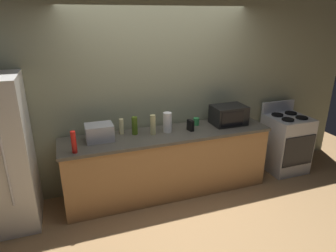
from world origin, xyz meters
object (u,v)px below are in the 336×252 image
(bottle_hot_sauce, at_px, (74,142))
(bottle_vinegar, at_px, (153,125))
(microwave, at_px, (229,115))
(cordless_phone, at_px, (190,125))
(paper_towel_roll, at_px, (167,122))
(bottle_hand_soap, at_px, (121,126))
(toaster_oven, at_px, (99,132))
(bottle_olive_oil, at_px, (135,126))
(stove_range, at_px, (285,143))
(mug_green, at_px, (196,121))

(bottle_hot_sauce, bearing_deg, bottle_vinegar, 13.38)
(microwave, xyz_separation_m, cordless_phone, (-0.62, -0.06, -0.06))
(paper_towel_roll, distance_m, bottle_hand_soap, 0.61)
(bottle_vinegar, relative_size, bottle_hot_sauce, 1.01)
(paper_towel_roll, bearing_deg, bottle_vinegar, -172.97)
(microwave, relative_size, cordless_phone, 3.20)
(toaster_oven, relative_size, bottle_olive_oil, 1.42)
(stove_range, bearing_deg, paper_towel_roll, 178.55)
(stove_range, bearing_deg, bottle_olive_oil, 177.42)
(toaster_oven, xyz_separation_m, bottle_hand_soap, (0.30, 0.12, -0.00))
(cordless_phone, distance_m, bottle_vinegar, 0.53)
(cordless_phone, distance_m, bottle_hand_soap, 0.93)
(toaster_oven, bearing_deg, microwave, -0.38)
(microwave, distance_m, bottle_hand_soap, 1.54)
(microwave, relative_size, paper_towel_roll, 1.78)
(toaster_oven, relative_size, bottle_vinegar, 1.27)
(stove_range, distance_m, paper_towel_roll, 2.07)
(bottle_olive_oil, relative_size, bottle_hot_sauce, 0.90)
(toaster_oven, relative_size, paper_towel_roll, 1.26)
(bottle_vinegar, height_order, mug_green, bottle_vinegar)
(stove_range, distance_m, bottle_hand_soap, 2.65)
(toaster_oven, height_order, bottle_olive_oil, bottle_olive_oil)
(paper_towel_roll, distance_m, bottle_vinegar, 0.21)
(mug_green, bearing_deg, stove_range, -6.08)
(cordless_phone, xyz_separation_m, bottle_hand_soap, (-0.91, 0.20, 0.03))
(bottle_vinegar, relative_size, mug_green, 2.59)
(bottle_hot_sauce, bearing_deg, paper_towel_roll, 12.30)
(bottle_vinegar, bearing_deg, cordless_phone, -4.28)
(microwave, height_order, cordless_phone, microwave)
(toaster_oven, height_order, bottle_hand_soap, toaster_oven)
(bottle_vinegar, distance_m, mug_green, 0.71)
(mug_green, bearing_deg, cordless_phone, -133.62)
(bottle_hot_sauce, distance_m, mug_green, 1.74)
(microwave, xyz_separation_m, bottle_hand_soap, (-1.53, 0.14, -0.03))
(microwave, bearing_deg, bottle_hot_sauce, -173.01)
(microwave, bearing_deg, paper_towel_roll, 179.86)
(mug_green, bearing_deg, bottle_vinegar, -168.76)
(cordless_phone, height_order, mug_green, cordless_phone)
(cordless_phone, height_order, bottle_hot_sauce, bottle_hot_sauce)
(bottle_olive_oil, relative_size, mug_green, 2.31)
(microwave, height_order, bottle_vinegar, microwave)
(bottle_hand_soap, distance_m, mug_green, 1.08)
(bottle_olive_oil, bearing_deg, microwave, -2.56)
(toaster_oven, xyz_separation_m, bottle_olive_oil, (0.47, 0.05, 0.01))
(cordless_phone, bearing_deg, bottle_olive_oil, 158.12)
(paper_towel_roll, bearing_deg, microwave, -0.14)
(bottle_olive_oil, xyz_separation_m, bottle_hot_sauce, (-0.79, -0.33, 0.01))
(bottle_olive_oil, bearing_deg, toaster_oven, -173.97)
(bottle_hand_soap, bearing_deg, stove_range, -4.07)
(bottle_vinegar, bearing_deg, paper_towel_roll, 7.03)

